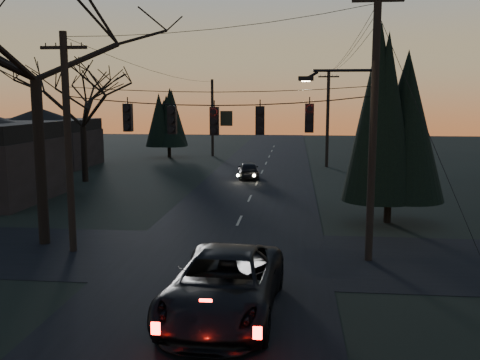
# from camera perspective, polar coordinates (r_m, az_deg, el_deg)

# --- Properties ---
(main_road) EXTENTS (8.00, 120.00, 0.02)m
(main_road) POSITION_cam_1_polar(r_m,az_deg,el_deg) (30.46, 0.72, -2.68)
(main_road) COLOR black
(main_road) RESTS_ON ground
(cross_road) EXTENTS (60.00, 7.00, 0.02)m
(cross_road) POSITION_cam_1_polar(r_m,az_deg,el_deg) (20.81, -1.82, -8.07)
(cross_road) COLOR black
(cross_road) RESTS_ON ground
(utility_pole_right) EXTENTS (5.00, 0.30, 10.00)m
(utility_pole_right) POSITION_cam_1_polar(r_m,az_deg,el_deg) (20.82, 13.52, -8.33)
(utility_pole_right) COLOR black
(utility_pole_right) RESTS_ON ground
(utility_pole_left) EXTENTS (1.80, 0.30, 8.50)m
(utility_pole_left) POSITION_cam_1_polar(r_m,az_deg,el_deg) (22.40, -17.34, -7.28)
(utility_pole_left) COLOR black
(utility_pole_left) RESTS_ON ground
(utility_pole_far_r) EXTENTS (1.80, 0.30, 8.50)m
(utility_pole_far_r) POSITION_cam_1_polar(r_m,az_deg,el_deg) (48.20, 9.21, 1.39)
(utility_pole_far_r) COLOR black
(utility_pole_far_r) RESTS_ON ground
(utility_pole_far_l) EXTENTS (0.30, 0.30, 8.00)m
(utility_pole_far_l) POSITION_cam_1_polar(r_m,az_deg,el_deg) (56.74, -2.93, 2.57)
(utility_pole_far_l) COLOR black
(utility_pole_far_l) RESTS_ON ground
(span_signal_assembly) EXTENTS (11.50, 0.44, 1.59)m
(span_signal_assembly) POSITION_cam_1_polar(r_m,az_deg,el_deg) (19.98, -2.58, 6.49)
(span_signal_assembly) COLOR black
(span_signal_assembly) RESTS_ON ground
(bare_tree_left) EXTENTS (9.10, 9.10, 13.52)m
(bare_tree_left) POSITION_cam_1_polar(r_m,az_deg,el_deg) (23.45, -21.34, 16.56)
(bare_tree_left) COLOR black
(bare_tree_left) RESTS_ON ground
(evergreen_right) EXTENTS (3.88, 3.88, 8.49)m
(evergreen_right) POSITION_cam_1_polar(r_m,az_deg,el_deg) (26.57, 15.83, 5.83)
(evergreen_right) COLOR black
(evergreen_right) RESTS_ON ground
(bare_tree_dist) EXTENTS (7.38, 7.38, 8.06)m
(bare_tree_dist) POSITION_cam_1_polar(r_m,az_deg,el_deg) (40.34, -16.49, 7.78)
(bare_tree_dist) COLOR black
(bare_tree_dist) RESTS_ON ground
(evergreen_dist) EXTENTS (3.43, 3.43, 6.28)m
(evergreen_dist) POSITION_cam_1_polar(r_m,az_deg,el_deg) (55.66, -7.61, 6.24)
(evergreen_dist) COLOR black
(evergreen_dist) RESTS_ON ground
(house_left_far) EXTENTS (9.00, 7.00, 5.20)m
(house_left_far) POSITION_cam_1_polar(r_m,az_deg,el_deg) (51.18, -20.48, 4.30)
(house_left_far) COLOR black
(house_left_far) RESTS_ON ground
(suv_near) EXTENTS (3.25, 6.45, 1.75)m
(suv_near) POSITION_cam_1_polar(r_m,az_deg,el_deg) (15.12, -1.71, -11.14)
(suv_near) COLOR black
(suv_near) RESTS_ON ground
(sedan_oncoming_a) EXTENTS (2.02, 3.95, 1.29)m
(sedan_oncoming_a) POSITION_cam_1_polar(r_m,az_deg,el_deg) (40.46, 0.91, 1.05)
(sedan_oncoming_a) COLOR black
(sedan_oncoming_a) RESTS_ON ground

